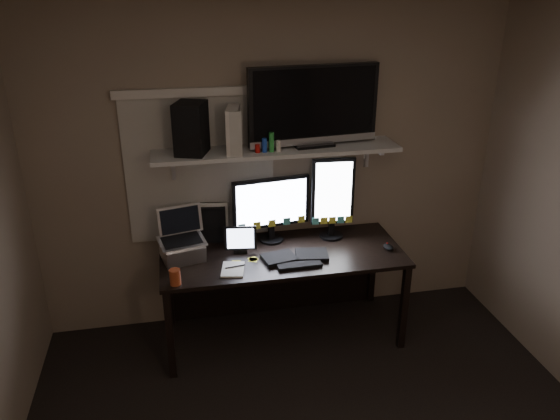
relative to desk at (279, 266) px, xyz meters
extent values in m
plane|color=silver|center=(0.00, -1.55, 1.95)|extent=(3.60, 3.60, 0.00)
plane|color=#776655|center=(0.00, 0.25, 0.70)|extent=(3.60, 0.00, 3.60)
cube|color=beige|center=(-0.55, 0.24, 0.75)|extent=(1.10, 0.02, 1.10)
cube|color=black|center=(0.00, -0.12, 0.16)|extent=(1.80, 0.75, 0.03)
cube|color=black|center=(0.00, 0.23, -0.20)|extent=(1.80, 0.02, 0.70)
cube|color=black|center=(-0.86, -0.46, -0.20)|extent=(0.05, 0.05, 0.70)
cube|color=black|center=(0.86, -0.46, -0.20)|extent=(0.05, 0.05, 0.70)
cube|color=black|center=(-0.86, 0.21, -0.20)|extent=(0.05, 0.05, 0.70)
cube|color=black|center=(0.86, 0.21, -0.20)|extent=(0.05, 0.05, 0.70)
cube|color=#B9B9B4|center=(0.00, 0.08, 0.91)|extent=(1.80, 0.35, 0.03)
cube|color=black|center=(-0.04, 0.10, 0.44)|extent=(0.61, 0.14, 0.53)
cube|color=black|center=(0.43, 0.07, 0.51)|extent=(0.33, 0.08, 0.66)
cube|color=black|center=(0.08, -0.23, 0.19)|extent=(0.49, 0.20, 0.03)
ellipsoid|color=black|center=(0.80, -0.23, 0.20)|extent=(0.08, 0.11, 0.04)
cube|color=white|center=(-0.39, -0.31, 0.18)|extent=(0.19, 0.24, 0.01)
cube|color=black|center=(-0.30, -0.05, 0.28)|extent=(0.25, 0.13, 0.21)
cube|color=black|center=(-0.50, 0.20, 0.33)|extent=(0.25, 0.15, 0.30)
cube|color=#BABABF|center=(-0.73, -0.08, 0.36)|extent=(0.38, 0.33, 0.37)
cylinder|color=#9A3A1C|center=(-0.79, -0.43, 0.23)|extent=(0.09, 0.09, 0.11)
cube|color=black|center=(0.27, 0.10, 1.22)|extent=(0.98, 0.28, 0.58)
cube|color=beige|center=(-0.31, 0.05, 1.09)|extent=(0.13, 0.28, 0.32)
cube|color=black|center=(-0.61, 0.07, 1.11)|extent=(0.27, 0.29, 0.36)
camera|label=1|loc=(-0.73, -3.67, 2.07)|focal=35.00mm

